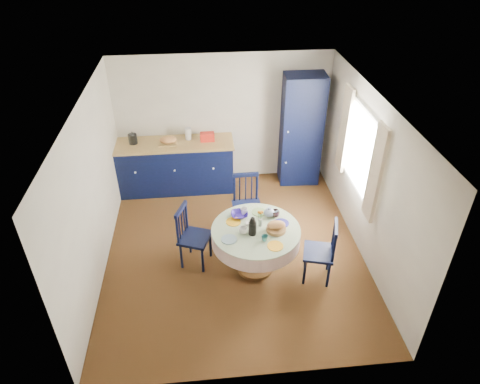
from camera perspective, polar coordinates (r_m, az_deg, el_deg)
The scene contains 17 objects.
floor at distance 6.96m, azimuth -0.78°, elevation -7.58°, with size 4.50×4.50×0.00m, color black.
ceiling at distance 5.62m, azimuth -0.98°, elevation 11.84°, with size 4.50×4.50×0.00m, color white.
wall_back at distance 8.18m, azimuth -2.26°, elevation 9.64°, with size 4.00×0.02×2.50m, color silver.
wall_left at distance 6.39m, azimuth -19.04°, elevation 0.06°, with size 0.02×4.50×2.50m, color silver.
wall_right at distance 6.65m, azimuth 16.59°, elevation 1.98°, with size 0.02×4.50×2.50m, color silver.
window at distance 6.74m, azimuth 15.74°, elevation 5.29°, with size 0.10×1.74×1.45m.
kitchen_counter at distance 8.22m, azimuth -8.61°, elevation 3.52°, with size 2.21×0.69×1.22m.
pantry_cabinet at distance 8.23m, azimuth 8.15°, elevation 8.15°, with size 0.78×0.57×2.15m.
dining_table at distance 6.20m, azimuth 2.18°, elevation -5.84°, with size 1.28×1.28×1.05m.
chair_left at distance 6.46m, azimuth -6.39°, elevation -5.84°, with size 0.56×0.57×1.00m.
chair_far at distance 7.02m, azimuth 0.91°, elevation -1.67°, with size 0.47×0.45×1.04m.
chair_right at distance 6.28m, azimuth 10.84°, elevation -7.77°, with size 0.53×0.54×0.99m.
mug_a at distance 6.01m, azimuth 0.44°, elevation -5.17°, with size 0.12×0.12×0.10m, color silver.
mug_b at distance 5.91m, azimuth 3.31°, elevation -6.16°, with size 0.09×0.09×0.08m, color #29676B.
mug_c at distance 6.35m, azimuth 4.73°, elevation -2.88°, with size 0.13×0.13×0.10m, color black.
mug_d at distance 6.37m, azimuth 0.54°, elevation -2.57°, with size 0.11×0.11×0.10m, color silver.
cobalt_bowl at distance 6.33m, azimuth -0.06°, elevation -3.04°, with size 0.25×0.25×0.06m, color navy.
Camera 1 is at (-0.43, -5.19, 4.62)m, focal length 32.00 mm.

